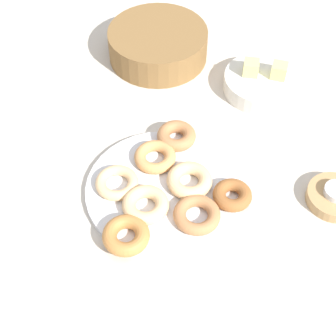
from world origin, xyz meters
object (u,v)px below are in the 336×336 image
(donut_plate, at_px, (163,190))
(donut_5, at_px, (146,205))
(donut_2, at_px, (117,183))
(melon_chunk_left, at_px, (251,68))
(basket, at_px, (158,44))
(melon_chunk_right, at_px, (279,71))
(donut_1, at_px, (189,180))
(donut_3, at_px, (155,157))
(donut_0, at_px, (176,136))
(donut_4, at_px, (197,215))
(donut_6, at_px, (232,195))
(fruit_bowl, at_px, (262,83))
(donut_7, at_px, (126,235))
(candle_holder, at_px, (334,197))

(donut_plate, bearing_deg, donut_5, -100.85)
(donut_2, distance_m, melon_chunk_left, 0.44)
(basket, xyz_separation_m, melon_chunk_right, (0.32, -0.01, 0.02))
(donut_1, relative_size, donut_3, 1.05)
(melon_chunk_left, bearing_deg, donut_0, -111.42)
(basket, bearing_deg, donut_1, -59.34)
(donut_4, distance_m, melon_chunk_right, 0.44)
(donut_5, distance_m, donut_6, 0.17)
(donut_5, height_order, melon_chunk_left, melon_chunk_left)
(donut_plate, xyz_separation_m, melon_chunk_left, (0.08, 0.38, 0.05))
(donut_plate, xyz_separation_m, melon_chunk_right, (0.14, 0.39, 0.05))
(donut_0, distance_m, melon_chunk_right, 0.31)
(donut_2, bearing_deg, melon_chunk_right, 61.64)
(donut_plate, bearing_deg, melon_chunk_left, 78.79)
(donut_3, relative_size, donut_6, 1.13)
(donut_plate, bearing_deg, donut_2, -161.05)
(donut_4, height_order, basket, basket)
(donut_3, height_order, basket, basket)
(donut_plate, relative_size, donut_6, 4.03)
(donut_4, distance_m, fruit_bowl, 0.43)
(donut_plate, relative_size, basket, 1.25)
(donut_1, xyz_separation_m, donut_7, (-0.07, -0.17, 0.00))
(donut_0, xyz_separation_m, donut_7, (0.00, -0.27, 0.00))
(donut_1, xyz_separation_m, basket, (-0.22, 0.38, 0.01))
(donut_1, distance_m, donut_4, 0.08)
(candle_holder, distance_m, melon_chunk_right, 0.35)
(candle_holder, relative_size, fruit_bowl, 0.61)
(donut_2, height_order, candle_holder, donut_2)
(donut_5, bearing_deg, donut_4, 8.80)
(donut_7, relative_size, basket, 0.36)
(donut_2, bearing_deg, donut_6, 13.56)
(donut_3, xyz_separation_m, donut_4, (0.13, -0.11, 0.00))
(melon_chunk_left, bearing_deg, fruit_bowl, 0.00)
(donut_plate, height_order, donut_3, donut_3)
(donut_plate, relative_size, melon_chunk_left, 8.85)
(donut_0, bearing_deg, donut_3, -106.00)
(melon_chunk_right, bearing_deg, donut_0, -121.88)
(melon_chunk_right, bearing_deg, basket, 177.62)
(donut_2, xyz_separation_m, donut_4, (0.18, -0.01, 0.00))
(donut_plate, xyz_separation_m, donut_2, (-0.09, -0.03, 0.02))
(donut_1, distance_m, fruit_bowl, 0.36)
(donut_0, distance_m, donut_5, 0.19)
(donut_plate, bearing_deg, donut_0, 99.01)
(donut_7, relative_size, fruit_bowl, 0.49)
(donut_plate, bearing_deg, donut_4, -26.69)
(donut_7, xyz_separation_m, melon_chunk_right, (0.16, 0.53, 0.03))
(donut_plate, distance_m, donut_7, 0.14)
(donut_0, bearing_deg, donut_4, -58.14)
(donut_1, bearing_deg, donut_6, -1.90)
(donut_1, height_order, donut_6, donut_1)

